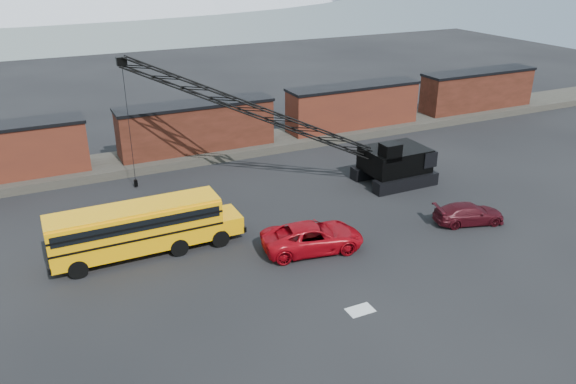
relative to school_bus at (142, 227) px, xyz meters
name	(u,v)px	position (x,y,z in m)	size (l,w,h in m)	color
ground	(315,275)	(8.16, -6.65, -1.79)	(160.00, 160.00, 0.00)	black
gravel_berm	(198,153)	(8.16, 15.35, -1.44)	(120.00, 5.00, 0.70)	#4C483E
boxcar_mid	(196,126)	(8.16, 15.35, 0.97)	(13.70, 3.10, 4.17)	#532217
boxcar_east_near	(353,106)	(24.16, 15.35, 0.97)	(13.70, 3.10, 4.17)	#4E2016
boxcar_east_far	(477,90)	(40.16, 15.35, 0.97)	(13.70, 3.10, 4.17)	#532217
snow_patch	(360,310)	(8.66, -10.65, -1.78)	(1.40, 0.90, 0.02)	silver
school_bus	(142,227)	(0.00, 0.00, 0.00)	(11.65, 2.65, 3.19)	#FFA705
red_pickup	(313,237)	(9.42, -4.00, -0.92)	(2.89, 6.26, 1.74)	#AC0813
maroon_suv	(469,214)	(20.62, -5.30, -1.11)	(1.93, 4.74, 1.38)	#3F0B13
crawler_crane	(257,111)	(10.34, 6.76, 4.18)	(21.94, 10.28, 10.21)	black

